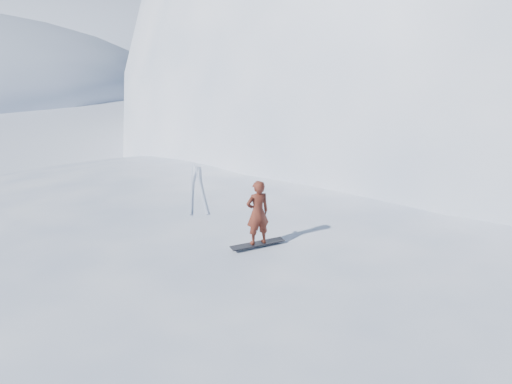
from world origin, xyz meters
TOP-DOWN VIEW (x-y plane):
  - ground at (0.00, 0.00)m, footprint 400.00×400.00m
  - near_ridge at (1.00, 3.00)m, footprint 36.00×28.00m
  - summit_peak at (22.00, 26.00)m, footprint 60.00×56.00m
  - peak_shoulder at (10.00, 20.00)m, footprint 28.00×24.00m
  - far_ridge_c at (-40.00, 110.00)m, footprint 140.00×90.00m
  - wind_bumps at (-0.56, 2.12)m, footprint 16.00×14.40m
  - snowboard at (1.14, -0.32)m, footprint 1.47×0.80m
  - snowboarder at (1.14, -0.32)m, footprint 0.73×0.61m
  - board_tracks at (-0.90, 4.83)m, footprint 1.04×5.99m

SIDE VIEW (x-z plane):
  - ground at x=0.00m, z-range 0.00..0.00m
  - near_ridge at x=1.00m, z-range -2.40..2.40m
  - summit_peak at x=22.00m, z-range -28.00..28.00m
  - peak_shoulder at x=10.00m, z-range -9.00..9.00m
  - far_ridge_c at x=-40.00m, z-range -18.00..18.00m
  - wind_bumps at x=-0.56m, z-range -0.50..0.50m
  - snowboard at x=1.14m, z-range 2.40..2.42m
  - board_tracks at x=-0.90m, z-range 2.40..2.44m
  - snowboarder at x=1.14m, z-range 2.42..4.13m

